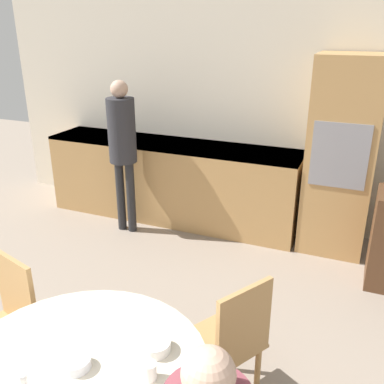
{
  "coord_description": "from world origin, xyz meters",
  "views": [
    {
      "loc": [
        1.06,
        0.32,
        2.17
      ],
      "look_at": [
        0.0,
        2.85,
        1.08
      ],
      "focal_mm": 40.0,
      "sensor_mm": 36.0,
      "label": 1
    }
  ],
  "objects_px": {
    "chair_far_left": "(6,321)",
    "bowl_far": "(76,363)",
    "bowl_centre": "(155,346)",
    "chair_far_right": "(231,340)",
    "oven_unit": "(341,157)",
    "person_standing": "(122,140)",
    "cup": "(150,371)"
  },
  "relations": [
    {
      "from": "chair_far_left",
      "to": "bowl_far",
      "type": "bearing_deg",
      "value": -6.44
    },
    {
      "from": "bowl_centre",
      "to": "bowl_far",
      "type": "xyz_separation_m",
      "value": [
        -0.27,
        -0.23,
        -0.0
      ]
    },
    {
      "from": "chair_far_right",
      "to": "bowl_far",
      "type": "distance_m",
      "value": 0.9
    },
    {
      "from": "oven_unit",
      "to": "person_standing",
      "type": "xyz_separation_m",
      "value": [
        -2.14,
        -0.49,
        0.07
      ]
    },
    {
      "from": "oven_unit",
      "to": "person_standing",
      "type": "distance_m",
      "value": 2.2
    },
    {
      "from": "oven_unit",
      "to": "cup",
      "type": "bearing_deg",
      "value": -100.0
    },
    {
      "from": "oven_unit",
      "to": "bowl_centre",
      "type": "relative_size",
      "value": 12.69
    },
    {
      "from": "oven_unit",
      "to": "bowl_far",
      "type": "distance_m",
      "value": 3.15
    },
    {
      "from": "chair_far_right",
      "to": "cup",
      "type": "bearing_deg",
      "value": 14.21
    },
    {
      "from": "oven_unit",
      "to": "cup",
      "type": "height_order",
      "value": "oven_unit"
    },
    {
      "from": "oven_unit",
      "to": "bowl_centre",
      "type": "bearing_deg",
      "value": -101.73
    },
    {
      "from": "oven_unit",
      "to": "chair_far_right",
      "type": "xyz_separation_m",
      "value": [
        -0.34,
        -2.33,
        -0.46
      ]
    },
    {
      "from": "oven_unit",
      "to": "bowl_far",
      "type": "xyz_separation_m",
      "value": [
        -0.85,
        -3.03,
        -0.2
      ]
    },
    {
      "from": "oven_unit",
      "to": "chair_far_right",
      "type": "height_order",
      "value": "oven_unit"
    },
    {
      "from": "chair_far_right",
      "to": "bowl_centre",
      "type": "bearing_deg",
      "value": 3.1
    },
    {
      "from": "chair_far_right",
      "to": "cup",
      "type": "distance_m",
      "value": 0.7
    },
    {
      "from": "oven_unit",
      "to": "person_standing",
      "type": "bearing_deg",
      "value": -167.08
    },
    {
      "from": "bowl_far",
      "to": "oven_unit",
      "type": "bearing_deg",
      "value": 74.24
    },
    {
      "from": "chair_far_left",
      "to": "bowl_centre",
      "type": "height_order",
      "value": "chair_far_left"
    },
    {
      "from": "person_standing",
      "to": "bowl_far",
      "type": "height_order",
      "value": "person_standing"
    },
    {
      "from": "cup",
      "to": "bowl_far",
      "type": "relative_size",
      "value": 0.62
    },
    {
      "from": "oven_unit",
      "to": "bowl_far",
      "type": "relative_size",
      "value": 14.56
    },
    {
      "from": "chair_far_left",
      "to": "cup",
      "type": "bearing_deg",
      "value": 3.34
    },
    {
      "from": "oven_unit",
      "to": "chair_far_right",
      "type": "bearing_deg",
      "value": -98.39
    },
    {
      "from": "oven_unit",
      "to": "person_standing",
      "type": "height_order",
      "value": "oven_unit"
    },
    {
      "from": "chair_far_left",
      "to": "cup",
      "type": "relative_size",
      "value": 11.01
    },
    {
      "from": "person_standing",
      "to": "bowl_far",
      "type": "bearing_deg",
      "value": -63.17
    },
    {
      "from": "oven_unit",
      "to": "chair_far_left",
      "type": "distance_m",
      "value": 3.19
    },
    {
      "from": "chair_far_right",
      "to": "bowl_centre",
      "type": "xyz_separation_m",
      "value": [
        -0.24,
        -0.47,
        0.26
      ]
    },
    {
      "from": "oven_unit",
      "to": "chair_far_left",
      "type": "relative_size",
      "value": 2.15
    },
    {
      "from": "oven_unit",
      "to": "bowl_centre",
      "type": "xyz_separation_m",
      "value": [
        -0.58,
        -2.8,
        -0.2
      ]
    },
    {
      "from": "chair_far_right",
      "to": "bowl_centre",
      "type": "distance_m",
      "value": 0.58
    }
  ]
}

